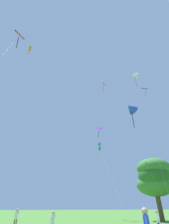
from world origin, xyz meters
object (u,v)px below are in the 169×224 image
at_px(kite_purple_streamer, 99,131).
at_px(kite_red_high, 18,38).
at_px(person_in_blue_jacket, 16,217).
at_px(kite_white_distant, 135,75).
at_px(kite_orange_box, 29,50).
at_px(kite_blue_delta, 131,108).
at_px(kite_teal_box, 100,147).
at_px(tree_left_oak, 154,177).
at_px(person_near_tree, 53,221).
at_px(kite_pink_low, 105,88).
at_px(kite_black_large, 146,93).
at_px(person_child_small, 158,220).

height_order(kite_purple_streamer, kite_red_high, kite_red_high).
bearing_deg(person_in_blue_jacket, kite_white_distant, 13.92).
relative_size(kite_orange_box, kite_blue_delta, 1.71).
xyz_separation_m(kite_teal_box, tree_left_oak, (6.24, -7.88, -7.11)).
distance_m(kite_red_high, person_near_tree, 23.10).
distance_m(kite_pink_low, kite_blue_delta, 11.04).
height_order(kite_white_distant, person_in_blue_jacket, kite_white_distant).
distance_m(kite_pink_low, kite_teal_box, 13.60).
height_order(kite_pink_low, kite_black_large, kite_pink_low).
distance_m(person_child_small, tree_left_oak, 15.97).
xyz_separation_m(person_near_tree, tree_left_oak, (17.15, 10.53, 5.10)).
bearing_deg(kite_teal_box, kite_red_high, -139.00).
xyz_separation_m(kite_purple_streamer, person_near_tree, (-10.25, -16.57, -15.08)).
bearing_deg(tree_left_oak, kite_pink_low, 154.36).
xyz_separation_m(kite_orange_box, person_near_tree, (6.49, -10.47, -28.50)).
xyz_separation_m(kite_pink_low, kite_teal_box, (-0.12, 4.94, -12.67)).
xyz_separation_m(kite_red_high, kite_teal_box, (17.73, 15.41, -9.65)).
distance_m(kite_purple_streamer, person_in_blue_jacket, 22.82).
bearing_deg(kite_orange_box, kite_purple_streamer, 19.99).
bearing_deg(tree_left_oak, kite_red_high, -162.55).
bearing_deg(kite_white_distant, kite_purple_streamer, 139.10).
bearing_deg(kite_orange_box, kite_pink_low, 9.71).
distance_m(kite_white_distant, tree_left_oak, 22.46).
height_order(kite_black_large, tree_left_oak, kite_black_large).
bearing_deg(kite_black_large, kite_blue_delta, -163.14).
xyz_separation_m(kite_blue_delta, kite_purple_streamer, (-2.57, 9.20, -0.78)).
height_order(person_in_blue_jacket, person_child_small, person_in_blue_jacket).
height_order(kite_blue_delta, kite_black_large, kite_black_large).
height_order(kite_pink_low, kite_blue_delta, kite_pink_low).
bearing_deg(kite_red_high, person_in_blue_jacket, 29.84).
distance_m(kite_black_large, tree_left_oak, 16.73).
xyz_separation_m(kite_orange_box, kite_blue_delta, (19.32, -3.10, -12.64)).
relative_size(kite_white_distant, kite_purple_streamer, 1.69).
distance_m(person_near_tree, tree_left_oak, 20.76).
xyz_separation_m(kite_white_distant, person_near_tree, (-17.45, -10.34, -27.55)).
distance_m(kite_white_distant, person_near_tree, 34.21).
height_order(kite_blue_delta, kite_red_high, kite_red_high).
relative_size(person_near_tree, person_child_small, 0.96).
bearing_deg(person_child_small, kite_purple_streamer, 81.31).
bearing_deg(kite_teal_box, tree_left_oak, -51.64).
height_order(kite_white_distant, person_child_small, kite_white_distant).
bearing_deg(kite_purple_streamer, kite_white_distant, -40.90).
height_order(kite_orange_box, kite_white_distant, kite_orange_box).
distance_m(kite_red_high, tree_left_oak, 30.21).
bearing_deg(kite_orange_box, kite_blue_delta, -9.13).
relative_size(kite_white_distant, kite_blue_delta, 1.64).
height_order(kite_red_high, person_child_small, kite_red_high).
distance_m(kite_pink_low, kite_white_distant, 7.62).
height_order(kite_blue_delta, person_child_small, kite_blue_delta).
height_order(kite_pink_low, kite_teal_box, kite_pink_low).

